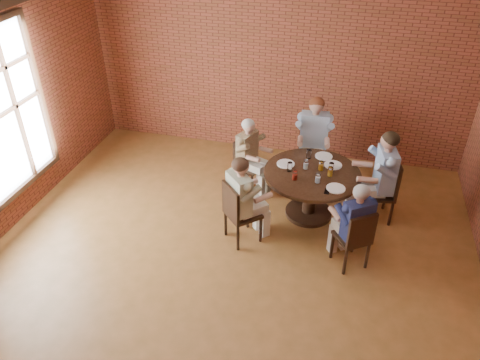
% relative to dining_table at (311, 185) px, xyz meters
% --- Properties ---
extents(floor, '(7.00, 7.00, 0.00)m').
position_rel_dining_table_xyz_m(floor, '(-0.90, -1.66, -0.53)').
color(floor, '#995E2F').
rests_on(floor, ground).
extents(ceiling, '(7.00, 7.00, 0.00)m').
position_rel_dining_table_xyz_m(ceiling, '(-0.90, -1.66, 2.87)').
color(ceiling, silver).
rests_on(ceiling, wall_back).
extents(wall_back, '(7.00, 0.00, 7.00)m').
position_rel_dining_table_xyz_m(wall_back, '(-0.90, 1.84, 1.17)').
color(wall_back, brown).
rests_on(wall_back, ground).
extents(dining_table, '(1.39, 1.39, 0.75)m').
position_rel_dining_table_xyz_m(dining_table, '(0.00, 0.00, 0.00)').
color(dining_table, black).
rests_on(dining_table, floor).
extents(chair_a, '(0.55, 0.55, 0.98)m').
position_rel_dining_table_xyz_m(chair_a, '(1.03, 0.21, -0.00)').
color(chair_a, black).
rests_on(chair_a, floor).
extents(diner_a, '(0.81, 0.70, 1.41)m').
position_rel_dining_table_xyz_m(diner_a, '(0.94, 0.19, 0.18)').
color(diner_a, '#416AA9').
rests_on(diner_a, floor).
extents(chair_b, '(0.51, 0.51, 0.98)m').
position_rel_dining_table_xyz_m(chair_b, '(-0.12, 1.16, -0.00)').
color(chair_b, black).
rests_on(chair_b, floor).
extents(diner_b, '(0.65, 0.77, 1.41)m').
position_rel_dining_table_xyz_m(diner_b, '(-0.11, 1.06, 0.18)').
color(diner_b, '#92A4B9').
rests_on(diner_b, floor).
extents(chair_c, '(0.50, 0.50, 0.89)m').
position_rel_dining_table_xyz_m(chair_c, '(-1.09, 0.45, -0.04)').
color(chair_c, black).
rests_on(chair_c, floor).
extents(diner_c, '(0.72, 0.66, 1.24)m').
position_rel_dining_table_xyz_m(diner_c, '(-1.02, 0.43, 0.09)').
color(diner_c, brown).
rests_on(diner_c, floor).
extents(chair_d, '(0.59, 0.59, 0.93)m').
position_rel_dining_table_xyz_m(chair_d, '(-0.89, -0.84, -0.02)').
color(chair_d, black).
rests_on(chair_d, floor).
extents(diner_d, '(0.82, 0.82, 1.32)m').
position_rel_dining_table_xyz_m(diner_d, '(-0.82, -0.78, 0.13)').
color(diner_d, tan).
rests_on(diner_d, floor).
extents(chair_e, '(0.54, 0.54, 0.89)m').
position_rel_dining_table_xyz_m(chair_e, '(0.69, -0.98, -0.04)').
color(chair_e, black).
rests_on(chair_e, floor).
extents(diner_e, '(0.73, 0.76, 1.25)m').
position_rel_dining_table_xyz_m(diner_e, '(0.64, -0.92, 0.10)').
color(diner_e, '#181E44').
rests_on(diner_e, floor).
extents(plate_a, '(0.26, 0.26, 0.01)m').
position_rel_dining_table_xyz_m(plate_a, '(0.27, 0.26, 0.23)').
color(plate_a, white).
rests_on(plate_a, dining_table).
extents(plate_b, '(0.26, 0.26, 0.01)m').
position_rel_dining_table_xyz_m(plate_b, '(0.11, 0.48, 0.23)').
color(plate_b, white).
rests_on(plate_b, dining_table).
extents(plate_c, '(0.26, 0.26, 0.01)m').
position_rel_dining_table_xyz_m(plate_c, '(-0.41, 0.12, 0.23)').
color(plate_c, white).
rests_on(plate_c, dining_table).
extents(plate_d, '(0.26, 0.26, 0.01)m').
position_rel_dining_table_xyz_m(plate_d, '(0.36, -0.34, 0.23)').
color(plate_d, white).
rests_on(plate_d, dining_table).
extents(glass_a, '(0.07, 0.07, 0.14)m').
position_rel_dining_table_xyz_m(glass_a, '(0.25, 0.09, 0.29)').
color(glass_a, white).
rests_on(glass_a, dining_table).
extents(glass_b, '(0.07, 0.07, 0.14)m').
position_rel_dining_table_xyz_m(glass_b, '(0.11, 0.09, 0.29)').
color(glass_b, white).
rests_on(glass_b, dining_table).
extents(glass_c, '(0.07, 0.07, 0.14)m').
position_rel_dining_table_xyz_m(glass_c, '(-0.11, 0.38, 0.29)').
color(glass_c, white).
rests_on(glass_c, dining_table).
extents(glass_d, '(0.07, 0.07, 0.14)m').
position_rel_dining_table_xyz_m(glass_d, '(-0.11, 0.07, 0.29)').
color(glass_d, white).
rests_on(glass_d, dining_table).
extents(glass_e, '(0.07, 0.07, 0.14)m').
position_rel_dining_table_xyz_m(glass_e, '(-0.32, -0.05, 0.29)').
color(glass_e, white).
rests_on(glass_e, dining_table).
extents(glass_f, '(0.07, 0.07, 0.14)m').
position_rel_dining_table_xyz_m(glass_f, '(-0.22, -0.25, 0.29)').
color(glass_f, white).
rests_on(glass_f, dining_table).
extents(glass_g, '(0.07, 0.07, 0.14)m').
position_rel_dining_table_xyz_m(glass_g, '(0.10, -0.24, 0.29)').
color(glass_g, white).
rests_on(glass_g, dining_table).
extents(glass_h, '(0.07, 0.07, 0.14)m').
position_rel_dining_table_xyz_m(glass_h, '(0.25, -0.03, 0.29)').
color(glass_h, white).
rests_on(glass_h, dining_table).
extents(smartphone, '(0.07, 0.13, 0.01)m').
position_rel_dining_table_xyz_m(smartphone, '(0.25, -0.43, 0.23)').
color(smartphone, black).
rests_on(smartphone, dining_table).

